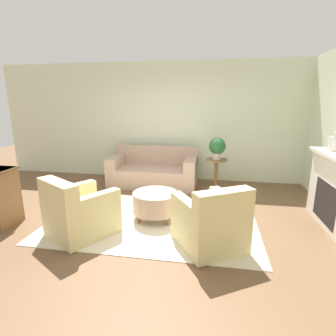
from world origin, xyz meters
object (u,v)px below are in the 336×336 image
Objects in this scene: potted_plant_on_side_table at (217,147)px; armchair_right at (211,223)px; armchair_left at (79,213)px; couch at (154,171)px; vase_mantel_near at (334,143)px; side_table at (216,170)px; ottoman_table at (155,202)px.

armchair_right is at bearing -91.67° from potted_plant_on_side_table.
potted_plant_on_side_table reaches higher than armchair_left.
couch is 1.57m from potted_plant_on_side_table.
potted_plant_on_side_table is (1.42, -0.23, 0.65)m from couch.
armchair_left and armchair_right have the same top height.
armchair_left is at bearing -160.69° from vase_mantel_near.
vase_mantel_near reaches higher than couch.
couch is 2.88m from armchair_right.
vase_mantel_near is at bearing -29.86° from side_table.
armchair_right is 2.40m from potted_plant_on_side_table.
couch is at bearing 170.92° from potted_plant_on_side_table.
potted_plant_on_side_table reaches higher than side_table.
side_table is (0.07, 2.32, 0.13)m from armchair_right.
vase_mantel_near is 0.67× the size of potted_plant_on_side_table.
armchair_left is at bearing -129.58° from side_table.
couch is 1.78× the size of armchair_right.
couch is at bearing 103.83° from ottoman_table.
couch is at bearing 78.87° from armchair_left.
vase_mantel_near is (3.20, -1.25, 0.93)m from couch.
potted_plant_on_side_table is at bearing -9.08° from couch.
vase_mantel_near is at bearing 19.31° from armchair_left.
potted_plant_on_side_table is (0.97, 1.60, 0.67)m from ottoman_table.
potted_plant_on_side_table is at bearing 88.33° from armchair_right.
potted_plant_on_side_table is at bearing 58.79° from ottoman_table.
side_table is at bearing 88.33° from armchair_right.
vase_mantel_near is at bearing -29.86° from potted_plant_on_side_table.
couch is 4.34× the size of potted_plant_on_side_table.
armchair_right is 1.57× the size of side_table.
couch is 2.80× the size of side_table.
potted_plant_on_side_table is (-1.78, 1.02, -0.28)m from vase_mantel_near.
ottoman_table is 1.87m from side_table.
ottoman_table is (0.95, 0.72, -0.05)m from armchair_left.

